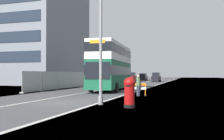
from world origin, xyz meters
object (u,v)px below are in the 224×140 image
(lamppost_foreground, at_px, (101,30))
(car_receding_far, at_px, (156,77))
(roadworks_barrier, at_px, (138,88))
(car_oncoming_near, at_px, (119,79))
(pedestrian_at_kerb, at_px, (138,85))
(car_far_side, at_px, (143,77))
(car_receding_mid, at_px, (130,78))
(red_pillar_postbox, at_px, (129,91))
(double_decker_bus, at_px, (112,66))

(lamppost_foreground, relative_size, car_receding_far, 2.11)
(roadworks_barrier, bearing_deg, lamppost_foreground, -97.05)
(car_oncoming_near, relative_size, pedestrian_at_kerb, 2.22)
(car_receding_far, distance_m, car_far_side, 10.63)
(car_receding_far, bearing_deg, car_receding_mid, -116.60)
(roadworks_barrier, xyz_separation_m, car_far_side, (-8.76, 50.31, 0.34))
(red_pillar_postbox, xyz_separation_m, car_far_side, (-9.86, 57.89, 0.08))
(car_receding_far, bearing_deg, pedestrian_at_kerb, -84.55)
(red_pillar_postbox, bearing_deg, car_receding_mid, 103.12)
(car_receding_far, distance_m, pedestrian_at_kerb, 41.23)
(red_pillar_postbox, bearing_deg, roadworks_barrier, 98.30)
(car_receding_far, bearing_deg, red_pillar_postbox, -84.19)
(double_decker_bus, height_order, car_oncoming_near, double_decker_bus)
(car_receding_mid, bearing_deg, pedestrian_at_kerb, -75.69)
(red_pillar_postbox, bearing_deg, car_far_side, 99.67)
(car_receding_mid, height_order, car_receding_far, car_receding_far)
(car_oncoming_near, height_order, car_far_side, car_oncoming_near)
(lamppost_foreground, relative_size, car_receding_mid, 2.13)
(car_receding_mid, xyz_separation_m, car_far_side, (-0.58, 18.09, -0.06))
(double_decker_bus, height_order, lamppost_foreground, lamppost_foreground)
(car_receding_mid, distance_m, car_receding_far, 9.70)
(car_receding_mid, relative_size, car_far_side, 1.13)
(lamppost_foreground, height_order, roadworks_barrier, lamppost_foreground)
(lamppost_foreground, height_order, car_oncoming_near, lamppost_foreground)
(red_pillar_postbox, distance_m, roadworks_barrier, 7.67)
(roadworks_barrier, height_order, car_oncoming_near, car_oncoming_near)
(car_receding_mid, bearing_deg, car_far_side, 91.85)
(car_oncoming_near, bearing_deg, car_receding_mid, 90.59)
(double_decker_bus, relative_size, pedestrian_at_kerb, 6.63)
(car_receding_mid, bearing_deg, lamppost_foreground, -79.34)
(roadworks_barrier, bearing_deg, pedestrian_at_kerb, -60.68)
(double_decker_bus, xyz_separation_m, car_oncoming_near, (-3.81, 16.71, -1.73))
(lamppost_foreground, relative_size, pedestrian_at_kerb, 5.40)
(car_receding_far, xyz_separation_m, pedestrian_at_kerb, (3.92, -41.04, -0.17))
(lamppost_foreground, relative_size, red_pillar_postbox, 5.72)
(car_far_side, distance_m, pedestrian_at_kerb, 51.23)
(double_decker_bus, distance_m, roadworks_barrier, 7.88)
(car_oncoming_near, distance_m, car_receding_mid, 9.24)
(red_pillar_postbox, height_order, car_receding_far, car_receding_far)
(red_pillar_postbox, bearing_deg, car_receding_far, 95.81)
(pedestrian_at_kerb, bearing_deg, double_decker_bus, 124.09)
(double_decker_bus, relative_size, lamppost_foreground, 1.23)
(car_receding_far, height_order, car_far_side, car_receding_far)
(double_decker_bus, height_order, car_receding_far, double_decker_bus)
(car_receding_far, height_order, pedestrian_at_kerb, car_receding_far)
(red_pillar_postbox, xyz_separation_m, car_receding_mid, (-9.28, 39.80, 0.14))
(car_receding_mid, xyz_separation_m, pedestrian_at_kerb, (8.26, -32.37, -0.17))
(car_receding_mid, relative_size, pedestrian_at_kerb, 2.54)
(red_pillar_postbox, xyz_separation_m, roadworks_barrier, (-1.11, 7.58, -0.26))
(pedestrian_at_kerb, bearing_deg, roadworks_barrier, 119.32)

